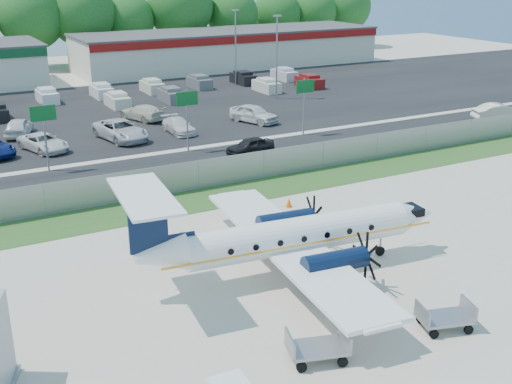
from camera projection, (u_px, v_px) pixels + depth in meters
name	position (u px, v px, depth m)	size (l,w,h in m)	color
ground	(314.00, 272.00, 31.45)	(170.00, 170.00, 0.00)	beige
grass_verge	(212.00, 198.00, 41.37)	(170.00, 4.00, 0.02)	#2D561E
access_road	(172.00, 169.00, 47.16)	(170.00, 8.00, 0.02)	black
parking_lot	(95.00, 114.00, 64.54)	(170.00, 32.00, 0.02)	black
perimeter_fence	(199.00, 175.00, 42.69)	(120.00, 0.06, 1.99)	gray
building_east	(229.00, 48.00, 93.55)	(44.40, 12.40, 5.24)	silver
sign_left	(44.00, 123.00, 45.59)	(1.80, 0.26, 5.00)	gray
sign_mid	(187.00, 107.00, 50.54)	(1.80, 0.26, 5.00)	gray
sign_right	(305.00, 94.00, 55.49)	(1.80, 0.26, 5.00)	gray
light_pole_ne	(277.00, 51.00, 70.13)	(0.90, 0.35, 9.09)	gray
light_pole_se	(236.00, 42.00, 78.40)	(0.90, 0.35, 9.09)	gray
tree_line	(32.00, 68.00, 92.67)	(112.00, 6.00, 14.00)	#1C5D1B
aircraft	(292.00, 236.00, 30.77)	(16.44, 16.18, 5.05)	white
baggage_cart_near	(318.00, 347.00, 24.32)	(2.58, 1.97, 1.20)	gray
baggage_cart_far	(445.00, 317.00, 26.43)	(2.47, 1.87, 1.15)	gray
cone_nose	(358.00, 215.00, 37.94)	(0.34, 0.34, 0.48)	#F25A07
cone_starboard_wing	(289.00, 203.00, 39.81)	(0.40, 0.40, 0.57)	#F25A07
road_car_mid	(250.00, 154.00, 50.92)	(1.59, 3.95, 1.35)	black
road_car_east	(499.00, 122.00, 61.38)	(1.82, 5.22, 1.72)	beige
parked_car_b	(44.00, 151.00, 51.85)	(2.31, 5.01, 1.39)	silver
parked_car_c	(121.00, 140.00, 55.10)	(2.82, 6.12, 1.70)	silver
parked_car_d	(179.00, 133.00, 57.27)	(1.85, 4.56, 1.32)	silver
parked_car_e	(254.00, 122.00, 61.10)	(2.02, 5.01, 1.71)	silver
parked_car_f	(20.00, 136.00, 56.34)	(1.89, 4.71, 1.60)	silver
parked_car_g	(143.00, 120.00, 62.04)	(2.11, 5.18, 1.50)	beige
far_parking_rows	(82.00, 105.00, 68.68)	(56.00, 10.00, 1.60)	gray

